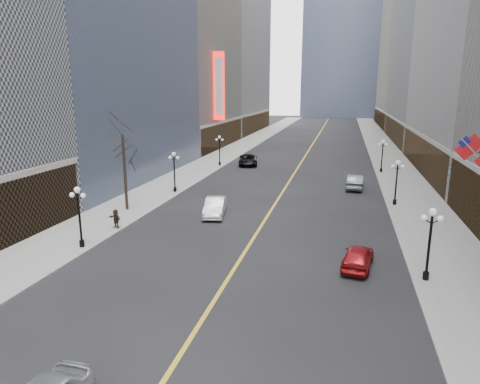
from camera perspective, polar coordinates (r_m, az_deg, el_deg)
The scene contains 20 objects.
sidewalk_east at distance 67.42m, azimuth 19.89°, elevation 3.01°, with size 6.00×230.00×0.15m, color gray.
sidewalk_west at distance 70.07m, azimuth -3.53°, elevation 4.16°, with size 6.00×230.00×0.15m, color gray.
lane_line at distance 77.16m, azimuth 8.73°, elevation 4.84°, with size 0.25×200.00×0.02m, color gold.
bldg_east_c at distance 105.46m, azimuth 28.02°, elevation 18.96°, with size 26.60×40.60×48.80m.
bldg_east_d at distance 148.24m, azimuth 24.18°, elevation 20.04°, with size 26.60×46.60×62.80m.
bldg_west_c at distance 91.71m, azimuth -10.64°, elevation 21.92°, with size 26.60×30.60×50.80m.
streetlamp_east_1 at distance 27.90m, azimuth 24.02°, elevation -5.46°, with size 1.26×0.44×4.52m.
streetlamp_east_2 at distance 45.17m, azimuth 20.17°, elevation 1.80°, with size 1.26×0.44×4.52m.
streetlamp_east_3 at distance 62.84m, azimuth 18.46°, elevation 5.02°, with size 1.26×0.44×4.52m.
streetlamp_west_1 at distance 32.95m, azimuth -20.68°, elevation -2.35°, with size 1.26×0.44×4.52m.
streetlamp_west_2 at distance 48.45m, azimuth -8.76°, elevation 3.22°, with size 1.26×0.44×4.52m.
streetlamp_west_3 at distance 65.24m, azimuth -2.74°, elevation 5.99°, with size 1.26×0.44×4.52m.
flag_5 at distance 34.44m, azimuth 28.50°, elevation 5.00°, with size 2.87×0.12×2.87m.
theatre_marquee at distance 79.27m, azimuth -2.80°, elevation 13.90°, with size 2.00×0.55×12.00m.
tree_west_far at distance 41.54m, azimuth -15.31°, elevation 5.87°, with size 3.60×3.60×7.92m.
car_nb_mid at distance 39.73m, azimuth -3.34°, elevation -1.98°, with size 1.74×5.00×1.65m, color silver.
car_nb_far at distance 66.23m, azimuth 1.08°, elevation 4.30°, with size 2.76×5.99×1.66m, color black.
car_sb_mid at distance 29.31m, azimuth 15.44°, elevation -8.32°, with size 1.78×4.43×1.51m, color maroon.
car_sb_far at distance 52.13m, azimuth 15.07°, elevation 1.34°, with size 1.80×5.16×1.70m, color #4B5153.
ped_west_far at distance 37.07m, azimuth -16.24°, elevation -3.43°, with size 1.50×0.43×1.61m, color black.
Camera 1 is at (6.51, 3.96, 11.40)m, focal length 32.00 mm.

